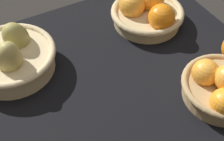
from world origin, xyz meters
TOP-DOWN VIEW (x-y plane):
  - market_tray at (0.00, 0.00)cm, footprint 84.00×72.00cm
  - basket_near_right_pears at (23.00, -15.95)cm, footprint 24.80×24.80cm
  - basket_near_left at (-20.41, -15.11)cm, footprint 23.12×23.12cm

SIDE VIEW (x-z plane):
  - market_tray at x=0.00cm, z-range 0.00..3.00cm
  - basket_near_left at x=-20.41cm, z-range 1.75..12.44cm
  - basket_near_right_pears at x=23.00cm, z-range 0.36..14.38cm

